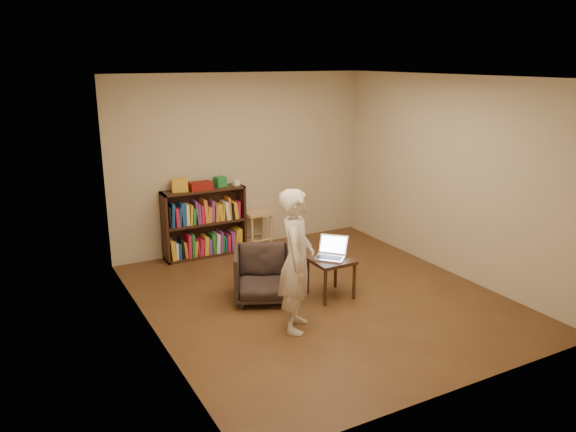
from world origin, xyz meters
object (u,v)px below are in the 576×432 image
armchair (263,275)px  side_table (331,265)px  person (296,261)px  bookshelf (204,226)px  stool (257,218)px  laptop (331,253)px

armchair → side_table: armchair is taller
side_table → person: bearing=-145.3°
bookshelf → stool: bookshelf is taller
stool → person: (-0.77, -2.60, 0.30)m
person → side_table: bearing=-20.3°
bookshelf → laptop: size_ratio=2.41×
bookshelf → side_table: size_ratio=2.50×
bookshelf → side_table: (0.83, -2.12, -0.04)m
laptop → armchair: bearing=-150.2°
bookshelf → laptop: (0.86, -2.07, 0.09)m
side_table → person: person is taller
stool → person: 2.72m
armchair → person: bearing=-66.7°
side_table → armchair: bearing=158.8°
stool → side_table: stool is taller
side_table → laptop: size_ratio=0.96×
stool → side_table: bearing=-89.8°
armchair → laptop: (0.79, -0.24, 0.22)m
side_table → person: (-0.78, -0.54, 0.37)m
stool → laptop: bearing=-88.9°
stool → person: bearing=-106.5°
bookshelf → stool: bearing=-4.5°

